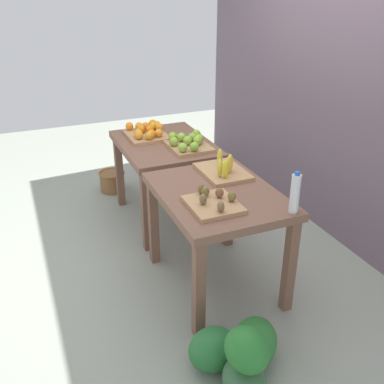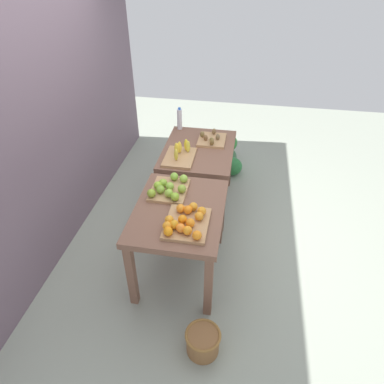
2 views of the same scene
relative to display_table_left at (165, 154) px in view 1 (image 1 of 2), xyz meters
The scene contains 11 objects.
ground_plane 0.88m from the display_table_left, ahead, with size 8.00×8.00×0.00m, color gray.
back_wall 1.68m from the display_table_left, 67.47° to the left, with size 4.40×0.12×3.00m, color #6B5865.
display_table_left is the anchor object (origin of this frame).
display_table_right 1.12m from the display_table_left, ahead, with size 1.04×0.80×0.79m.
orange_bin 0.29m from the display_table_left, 154.84° to the right, with size 0.45×0.38×0.11m.
apple_bin 0.31m from the display_table_left, 32.33° to the left, with size 0.42×0.37×0.11m.
banana_crate 0.90m from the display_table_left, 10.89° to the left, with size 0.44×0.32×0.17m.
kiwi_bin 1.33m from the display_table_left, ahead, with size 0.37×0.32×0.10m.
water_bottle 1.63m from the display_table_left, 11.30° to the left, with size 0.06×0.06×0.28m.
watermelon_pile 2.06m from the display_table_left, ahead, with size 0.62×0.63×0.48m.
wicker_basket 1.05m from the display_table_left, 156.86° to the right, with size 0.29×0.29×0.22m.
Camera 1 is at (3.05, -1.23, 2.14)m, focal length 40.97 mm.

